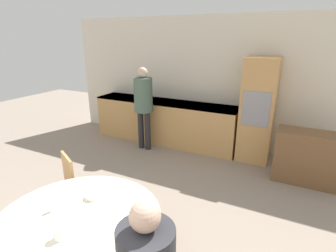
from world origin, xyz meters
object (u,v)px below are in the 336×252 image
at_px(dining_table, 80,237).
at_px(cup, 58,235).
at_px(bowl_near, 93,196).
at_px(person_standing, 143,100).
at_px(oven_unit, 258,110).
at_px(chair_far_left, 62,188).
at_px(sideboard, 308,158).

relative_size(dining_table, cup, 16.72).
bearing_deg(bowl_near, cup, -74.91).
height_order(dining_table, person_standing, person_standing).
bearing_deg(oven_unit, dining_table, -104.93).
relative_size(dining_table, chair_far_left, 1.60).
relative_size(oven_unit, dining_table, 1.32).
bearing_deg(sideboard, chair_far_left, -137.23).
bearing_deg(bowl_near, oven_unit, 72.36).
relative_size(sideboard, cup, 11.59).
xyz_separation_m(sideboard, person_standing, (-2.97, -0.01, 0.61)).
xyz_separation_m(chair_far_left, person_standing, (-0.34, 2.42, 0.52)).
xyz_separation_m(oven_unit, bowl_near, (-1.02, -3.19, -0.18)).
distance_m(dining_table, chair_far_left, 0.97).
relative_size(chair_far_left, person_standing, 0.54).
bearing_deg(chair_far_left, dining_table, -5.26).
relative_size(sideboard, bowl_near, 7.23).
distance_m(sideboard, chair_far_left, 3.58).
bearing_deg(chair_far_left, cup, -14.09).
height_order(oven_unit, chair_far_left, oven_unit).
bearing_deg(sideboard, dining_table, -121.46).
xyz_separation_m(oven_unit, sideboard, (0.89, -0.51, -0.52)).
distance_m(oven_unit, chair_far_left, 3.45).
relative_size(dining_table, person_standing, 0.86).
bearing_deg(chair_far_left, bowl_near, 8.89).
bearing_deg(sideboard, person_standing, -179.73).
bearing_deg(cup, oven_unit, 76.83).
distance_m(oven_unit, sideboard, 1.15).
distance_m(chair_far_left, bowl_near, 0.81).
bearing_deg(dining_table, oven_unit, 75.07).
height_order(oven_unit, bowl_near, oven_unit).
bearing_deg(cup, dining_table, 102.32).
bearing_deg(oven_unit, bowl_near, -107.64).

